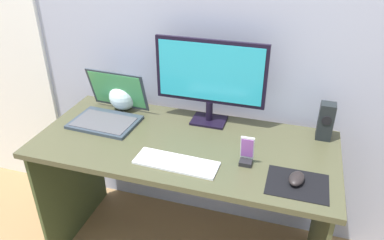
{
  "coord_description": "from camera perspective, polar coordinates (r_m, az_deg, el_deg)",
  "views": [
    {
      "loc": [
        0.48,
        -1.44,
        1.73
      ],
      "look_at": [
        0.05,
        -0.02,
        0.9
      ],
      "focal_mm": 34.65,
      "sensor_mm": 36.0,
      "label": 1
    }
  ],
  "objects": [
    {
      "name": "mouse",
      "position": [
        1.6,
        15.79,
        -8.67
      ],
      "size": [
        0.08,
        0.11,
        0.04
      ],
      "primitive_type": "ellipsoid",
      "rotation": [
        0.0,
        0.0,
        -0.21
      ],
      "color": "black",
      "rests_on": "mousepad"
    },
    {
      "name": "laptop",
      "position": [
        2.03,
        -12.63,
        1.37
      ],
      "size": [
        0.35,
        0.33,
        0.24
      ],
      "color": "#2F3945",
      "rests_on": "desk"
    },
    {
      "name": "wall_back",
      "position": [
        1.96,
        2.35,
        15.09
      ],
      "size": [
        6.0,
        0.04,
        2.5
      ],
      "primitive_type": "cube",
      "color": "#9CA3BB",
      "rests_on": "ground_plane"
    },
    {
      "name": "speaker_right",
      "position": [
        1.9,
        19.89,
        -0.19
      ],
      "size": [
        0.07,
        0.07,
        0.19
      ],
      "color": "black",
      "rests_on": "desk"
    },
    {
      "name": "phone_in_dock",
      "position": [
        1.65,
        8.4,
        -5.24
      ],
      "size": [
        0.06,
        0.05,
        0.14
      ],
      "color": "black",
      "rests_on": "desk"
    },
    {
      "name": "keyboard_external",
      "position": [
        1.65,
        -2.45,
        -6.61
      ],
      "size": [
        0.38,
        0.14,
        0.01
      ],
      "primitive_type": "cube",
      "rotation": [
        0.0,
        0.0,
        -0.03
      ],
      "color": "silver",
      "rests_on": "desk"
    },
    {
      "name": "desk",
      "position": [
        1.89,
        -1.18,
        -7.38
      ],
      "size": [
        1.46,
        0.66,
        0.75
      ],
      "color": "#43432C",
      "rests_on": "ground_plane"
    },
    {
      "name": "mousepad",
      "position": [
        1.6,
        15.89,
        -9.48
      ],
      "size": [
        0.25,
        0.2,
        0.0
      ],
      "primitive_type": "cube",
      "color": "black",
      "rests_on": "desk"
    },
    {
      "name": "fishbowl",
      "position": [
        2.12,
        -10.56,
        3.59
      ],
      "size": [
        0.16,
        0.16,
        0.16
      ],
      "primitive_type": "sphere",
      "color": "silver",
      "rests_on": "desk"
    },
    {
      "name": "monitor",
      "position": [
        1.87,
        2.79,
        6.64
      ],
      "size": [
        0.57,
        0.14,
        0.45
      ],
      "color": "black",
      "rests_on": "desk"
    }
  ]
}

